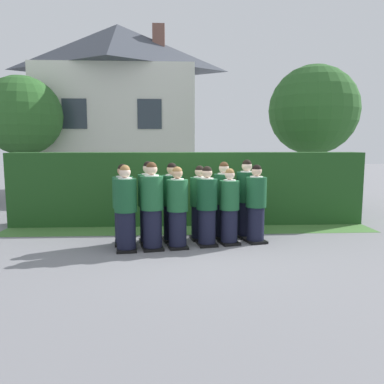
{
  "coord_description": "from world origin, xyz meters",
  "views": [
    {
      "loc": [
        -0.39,
        -7.22,
        2.0
      ],
      "look_at": [
        0.0,
        0.25,
        1.05
      ],
      "focal_mm": 35.25,
      "sensor_mm": 36.0,
      "label": 1
    }
  ],
  "objects_px": {
    "student_front_row_4": "(229,208)",
    "student_front_row_0": "(126,210)",
    "student_front_row_1": "(152,208)",
    "student_rear_row_5": "(246,200)",
    "student_rear_row_0": "(124,206)",
    "student_front_row_3": "(207,208)",
    "student_rear_row_4": "(224,202)",
    "student_front_row_5": "(256,206)",
    "student_rear_row_2": "(172,204)",
    "student_rear_row_1": "(149,204)",
    "student_rear_row_3": "(200,205)",
    "student_front_row_2": "(177,210)"
  },
  "relations": [
    {
      "from": "student_rear_row_1",
      "to": "student_front_row_5",
      "type": "bearing_deg",
      "value": -1.68
    },
    {
      "from": "student_front_row_2",
      "to": "student_front_row_5",
      "type": "bearing_deg",
      "value": 11.81
    },
    {
      "from": "student_rear_row_2",
      "to": "student_rear_row_5",
      "type": "bearing_deg",
      "value": 9.28
    },
    {
      "from": "student_front_row_3",
      "to": "student_front_row_1",
      "type": "bearing_deg",
      "value": -168.38
    },
    {
      "from": "student_front_row_3",
      "to": "student_rear_row_1",
      "type": "height_order",
      "value": "student_rear_row_1"
    },
    {
      "from": "student_front_row_3",
      "to": "student_front_row_4",
      "type": "distance_m",
      "value": 0.47
    },
    {
      "from": "student_rear_row_0",
      "to": "student_rear_row_3",
      "type": "xyz_separation_m",
      "value": [
        1.54,
        0.31,
        -0.03
      ]
    },
    {
      "from": "student_front_row_1",
      "to": "student_rear_row_5",
      "type": "height_order",
      "value": "student_rear_row_5"
    },
    {
      "from": "student_front_row_3",
      "to": "student_rear_row_2",
      "type": "height_order",
      "value": "student_rear_row_2"
    },
    {
      "from": "student_rear_row_0",
      "to": "student_rear_row_1",
      "type": "xyz_separation_m",
      "value": [
        0.5,
        0.09,
        0.02
      ]
    },
    {
      "from": "student_front_row_1",
      "to": "student_rear_row_0",
      "type": "relative_size",
      "value": 1.03
    },
    {
      "from": "student_rear_row_2",
      "to": "student_rear_row_3",
      "type": "distance_m",
      "value": 0.58
    },
    {
      "from": "student_front_row_1",
      "to": "student_front_row_0",
      "type": "bearing_deg",
      "value": -170.32
    },
    {
      "from": "student_front_row_0",
      "to": "student_rear_row_2",
      "type": "height_order",
      "value": "student_rear_row_2"
    },
    {
      "from": "student_rear_row_0",
      "to": "student_rear_row_5",
      "type": "bearing_deg",
      "value": 10.61
    },
    {
      "from": "student_front_row_1",
      "to": "student_rear_row_3",
      "type": "relative_size",
      "value": 1.07
    },
    {
      "from": "student_front_row_2",
      "to": "student_rear_row_2",
      "type": "bearing_deg",
      "value": 100.95
    },
    {
      "from": "student_front_row_0",
      "to": "student_rear_row_4",
      "type": "bearing_deg",
      "value": 23.61
    },
    {
      "from": "student_front_row_2",
      "to": "student_rear_row_2",
      "type": "relative_size",
      "value": 0.97
    },
    {
      "from": "student_front_row_0",
      "to": "student_rear_row_2",
      "type": "bearing_deg",
      "value": 38.25
    },
    {
      "from": "student_front_row_5",
      "to": "student_rear_row_5",
      "type": "height_order",
      "value": "student_rear_row_5"
    },
    {
      "from": "student_front_row_4",
      "to": "student_rear_row_2",
      "type": "height_order",
      "value": "student_rear_row_2"
    },
    {
      "from": "student_rear_row_4",
      "to": "student_rear_row_5",
      "type": "relative_size",
      "value": 0.98
    },
    {
      "from": "student_rear_row_1",
      "to": "student_rear_row_4",
      "type": "bearing_deg",
      "value": 10.96
    },
    {
      "from": "student_front_row_3",
      "to": "student_rear_row_2",
      "type": "relative_size",
      "value": 0.97
    },
    {
      "from": "student_front_row_2",
      "to": "student_rear_row_3",
      "type": "height_order",
      "value": "student_front_row_2"
    },
    {
      "from": "student_front_row_0",
      "to": "student_front_row_2",
      "type": "bearing_deg",
      "value": 9.06
    },
    {
      "from": "student_front_row_4",
      "to": "student_rear_row_3",
      "type": "xyz_separation_m",
      "value": [
        -0.57,
        0.38,
        0.02
      ]
    },
    {
      "from": "student_front_row_4",
      "to": "student_rear_row_0",
      "type": "height_order",
      "value": "student_rear_row_0"
    },
    {
      "from": "student_rear_row_1",
      "to": "student_rear_row_5",
      "type": "xyz_separation_m",
      "value": [
        2.07,
        0.39,
        0.01
      ]
    },
    {
      "from": "student_front_row_5",
      "to": "student_rear_row_2",
      "type": "relative_size",
      "value": 0.98
    },
    {
      "from": "student_rear_row_2",
      "to": "student_rear_row_4",
      "type": "height_order",
      "value": "student_rear_row_4"
    },
    {
      "from": "student_front_row_0",
      "to": "student_front_row_5",
      "type": "relative_size",
      "value": 1.02
    },
    {
      "from": "student_front_row_1",
      "to": "student_rear_row_2",
      "type": "relative_size",
      "value": 1.03
    },
    {
      "from": "student_front_row_4",
      "to": "student_rear_row_2",
      "type": "xyz_separation_m",
      "value": [
        -1.15,
        0.29,
        0.05
      ]
    },
    {
      "from": "student_rear_row_4",
      "to": "student_front_row_1",
      "type": "bearing_deg",
      "value": -152.3
    },
    {
      "from": "student_front_row_4",
      "to": "student_front_row_5",
      "type": "relative_size",
      "value": 0.96
    },
    {
      "from": "student_rear_row_4",
      "to": "student_front_row_5",
      "type": "bearing_deg",
      "value": -30.82
    },
    {
      "from": "student_rear_row_1",
      "to": "student_rear_row_4",
      "type": "height_order",
      "value": "student_rear_row_1"
    },
    {
      "from": "student_front_row_2",
      "to": "student_front_row_1",
      "type": "bearing_deg",
      "value": -171.58
    },
    {
      "from": "student_front_row_3",
      "to": "student_rear_row_2",
      "type": "distance_m",
      "value": 0.79
    },
    {
      "from": "student_front_row_4",
      "to": "student_rear_row_2",
      "type": "relative_size",
      "value": 0.94
    },
    {
      "from": "student_rear_row_0",
      "to": "student_front_row_0",
      "type": "bearing_deg",
      "value": -77.66
    },
    {
      "from": "student_rear_row_2",
      "to": "student_rear_row_1",
      "type": "bearing_deg",
      "value": -164.52
    },
    {
      "from": "student_front_row_0",
      "to": "student_front_row_4",
      "type": "bearing_deg",
      "value": 11.0
    },
    {
      "from": "student_rear_row_5",
      "to": "student_front_row_3",
      "type": "bearing_deg",
      "value": -144.76
    },
    {
      "from": "student_front_row_4",
      "to": "student_front_row_0",
      "type": "bearing_deg",
      "value": -169.0
    },
    {
      "from": "student_front_row_1",
      "to": "student_rear_row_5",
      "type": "bearing_deg",
      "value": 23.55
    },
    {
      "from": "student_front_row_3",
      "to": "student_rear_row_4",
      "type": "relative_size",
      "value": 0.97
    },
    {
      "from": "student_rear_row_0",
      "to": "student_rear_row_4",
      "type": "height_order",
      "value": "student_rear_row_4"
    }
  ]
}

